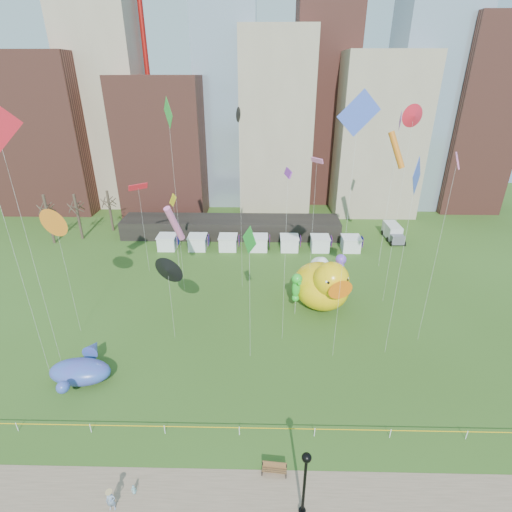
{
  "coord_description": "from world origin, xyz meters",
  "views": [
    {
      "loc": [
        1.79,
        -21.68,
        26.28
      ],
      "look_at": [
        1.16,
        8.3,
        12.0
      ],
      "focal_mm": 27.0,
      "sensor_mm": 36.0,
      "label": 1
    }
  ],
  "objects_px": {
    "seahorse_green": "(296,286)",
    "seahorse_purple": "(340,266)",
    "whale_inflatable": "(81,370)",
    "toddler": "(134,490)",
    "woman": "(111,501)",
    "big_duck": "(323,284)",
    "small_duck": "(320,265)",
    "park_bench": "(274,468)",
    "lamppost": "(305,478)",
    "box_truck": "(393,232)"
  },
  "relations": [
    {
      "from": "small_duck",
      "to": "box_truck",
      "type": "bearing_deg",
      "value": 39.85
    },
    {
      "from": "big_duck",
      "to": "seahorse_purple",
      "type": "xyz_separation_m",
      "value": [
        2.46,
        2.61,
        1.15
      ]
    },
    {
      "from": "woman",
      "to": "big_duck",
      "type": "bearing_deg",
      "value": 49.16
    },
    {
      "from": "park_bench",
      "to": "box_truck",
      "type": "height_order",
      "value": "box_truck"
    },
    {
      "from": "seahorse_green",
      "to": "toddler",
      "type": "bearing_deg",
      "value": -133.24
    },
    {
      "from": "small_duck",
      "to": "whale_inflatable",
      "type": "relative_size",
      "value": 0.54
    },
    {
      "from": "big_duck",
      "to": "seahorse_green",
      "type": "height_order",
      "value": "big_duck"
    },
    {
      "from": "park_bench",
      "to": "box_truck",
      "type": "relative_size",
      "value": 0.3
    },
    {
      "from": "small_duck",
      "to": "woman",
      "type": "relative_size",
      "value": 2.36
    },
    {
      "from": "park_bench",
      "to": "box_truck",
      "type": "distance_m",
      "value": 49.1
    },
    {
      "from": "lamppost",
      "to": "woman",
      "type": "relative_size",
      "value": 3.46
    },
    {
      "from": "big_duck",
      "to": "toddler",
      "type": "xyz_separation_m",
      "value": [
        -16.02,
        -23.84,
        -2.8
      ]
    },
    {
      "from": "small_duck",
      "to": "whale_inflatable",
      "type": "height_order",
      "value": "small_duck"
    },
    {
      "from": "park_bench",
      "to": "toddler",
      "type": "xyz_separation_m",
      "value": [
        -9.72,
        -1.71,
        -0.11
      ]
    },
    {
      "from": "whale_inflatable",
      "to": "toddler",
      "type": "relative_size",
      "value": 9.82
    },
    {
      "from": "seahorse_purple",
      "to": "whale_inflatable",
      "type": "height_order",
      "value": "seahorse_purple"
    },
    {
      "from": "small_duck",
      "to": "woman",
      "type": "height_order",
      "value": "small_duck"
    },
    {
      "from": "seahorse_green",
      "to": "seahorse_purple",
      "type": "relative_size",
      "value": 0.92
    },
    {
      "from": "seahorse_green",
      "to": "lamppost",
      "type": "bearing_deg",
      "value": -106.37
    },
    {
      "from": "whale_inflatable",
      "to": "park_bench",
      "type": "distance_m",
      "value": 20.13
    },
    {
      "from": "box_truck",
      "to": "toddler",
      "type": "height_order",
      "value": "box_truck"
    },
    {
      "from": "whale_inflatable",
      "to": "seahorse_green",
      "type": "bearing_deg",
      "value": 29.84
    },
    {
      "from": "whale_inflatable",
      "to": "park_bench",
      "type": "xyz_separation_m",
      "value": [
        17.94,
        -9.11,
        -0.66
      ]
    },
    {
      "from": "woman",
      "to": "seahorse_green",
      "type": "bearing_deg",
      "value": 53.04
    },
    {
      "from": "big_duck",
      "to": "box_truck",
      "type": "xyz_separation_m",
      "value": [
        15.24,
        21.98,
        -1.88
      ]
    },
    {
      "from": "seahorse_green",
      "to": "box_truck",
      "type": "relative_size",
      "value": 0.9
    },
    {
      "from": "big_duck",
      "to": "lamppost",
      "type": "xyz_separation_m",
      "value": [
        -4.53,
        -24.94,
        0.38
      ]
    },
    {
      "from": "small_duck",
      "to": "park_bench",
      "type": "distance_m",
      "value": 31.75
    },
    {
      "from": "seahorse_green",
      "to": "box_truck",
      "type": "bearing_deg",
      "value": 38.29
    },
    {
      "from": "small_duck",
      "to": "lamppost",
      "type": "distance_m",
      "value": 34.21
    },
    {
      "from": "whale_inflatable",
      "to": "toddler",
      "type": "xyz_separation_m",
      "value": [
        8.22,
        -10.82,
        -0.76
      ]
    },
    {
      "from": "small_duck",
      "to": "lamppost",
      "type": "height_order",
      "value": "lamppost"
    },
    {
      "from": "lamppost",
      "to": "big_duck",
      "type": "bearing_deg",
      "value": 79.71
    },
    {
      "from": "park_bench",
      "to": "big_duck",
      "type": "bearing_deg",
      "value": 79.25
    },
    {
      "from": "woman",
      "to": "park_bench",
      "type": "bearing_deg",
      "value": 8.14
    },
    {
      "from": "big_duck",
      "to": "whale_inflatable",
      "type": "bearing_deg",
      "value": -169.53
    },
    {
      "from": "park_bench",
      "to": "seahorse_green",
      "type": "bearing_deg",
      "value": 86.98
    },
    {
      "from": "seahorse_green",
      "to": "woman",
      "type": "xyz_separation_m",
      "value": [
        -13.74,
        -23.25,
        -3.11
      ]
    },
    {
      "from": "whale_inflatable",
      "to": "park_bench",
      "type": "relative_size",
      "value": 4.03
    },
    {
      "from": "lamppost",
      "to": "seahorse_green",
      "type": "bearing_deg",
      "value": 87.15
    },
    {
      "from": "park_bench",
      "to": "toddler",
      "type": "height_order",
      "value": "park_bench"
    },
    {
      "from": "whale_inflatable",
      "to": "toddler",
      "type": "distance_m",
      "value": 13.61
    },
    {
      "from": "woman",
      "to": "toddler",
      "type": "relative_size",
      "value": 2.25
    },
    {
      "from": "box_truck",
      "to": "whale_inflatable",
      "type": "bearing_deg",
      "value": -139.85
    },
    {
      "from": "toddler",
      "to": "woman",
      "type": "bearing_deg",
      "value": -147.11
    },
    {
      "from": "box_truck",
      "to": "lamppost",
      "type": "bearing_deg",
      "value": -114.25
    },
    {
      "from": "big_duck",
      "to": "seahorse_green",
      "type": "distance_m",
      "value": 3.85
    },
    {
      "from": "small_duck",
      "to": "box_truck",
      "type": "distance_m",
      "value": 19.45
    },
    {
      "from": "whale_inflatable",
      "to": "woman",
      "type": "bearing_deg",
      "value": -57.79
    },
    {
      "from": "small_duck",
      "to": "toddler",
      "type": "xyz_separation_m",
      "value": [
        -16.99,
        -32.6,
        -0.99
      ]
    }
  ]
}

